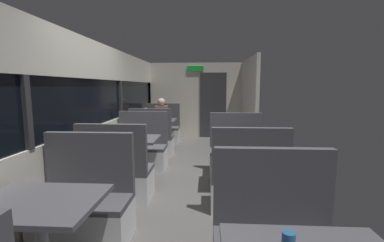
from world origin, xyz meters
The scene contains 18 objects.
ground_plane centered at (0.00, 0.00, -0.01)m, with size 3.30×9.20×0.02m, color #514F4C.
carriage_window_panel_left centered at (-1.45, 0.00, 1.11)m, with size 0.09×8.48×2.30m.
carriage_end_bulkhead centered at (0.06, 4.19, 1.14)m, with size 2.90×0.11×2.30m.
carriage_aisle_panel_right centered at (1.45, 3.00, 1.15)m, with size 0.08×2.40×2.30m, color beige.
dining_table_near_window centered at (-0.89, -2.09, 0.64)m, with size 0.90×0.70×0.74m.
bench_near_window_facing_entry centered at (-0.89, -1.39, 0.33)m, with size 0.95×0.50×1.10m.
dining_table_mid_window centered at (-0.89, 0.26, 0.64)m, with size 0.90×0.70×0.74m.
bench_mid_window_facing_end centered at (-0.89, -0.44, 0.33)m, with size 0.95×0.50×1.10m.
bench_mid_window_facing_entry centered at (-0.89, 0.96, 0.33)m, with size 0.95×0.50×1.10m.
dining_table_far_window centered at (-0.89, 2.62, 0.64)m, with size 0.90×0.70×0.74m.
bench_far_window_facing_end centered at (-0.89, 1.92, 0.33)m, with size 0.95×0.50×1.10m.
bench_far_window_facing_entry centered at (-0.89, 3.32, 0.33)m, with size 0.95×0.50×1.10m.
dining_table_rear_aisle centered at (0.89, 0.06, 0.64)m, with size 0.90×0.70×0.74m.
bench_rear_aisle_facing_end centered at (0.89, -0.64, 0.33)m, with size 0.95×0.50×1.10m.
bench_rear_aisle_facing_entry centered at (0.89, 0.76, 0.33)m, with size 0.95×0.50×1.10m.
seated_passenger centered at (-0.89, 3.24, 0.54)m, with size 0.47×0.55×1.26m.
coffee_cup_primary centered at (-0.99, 2.57, 0.79)m, with size 0.07×0.07×0.09m.
coffee_cup_secondary centered at (0.79, -2.57, 0.79)m, with size 0.07×0.07×0.09m.
Camera 1 is at (0.36, -3.86, 1.59)m, focal length 24.19 mm.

